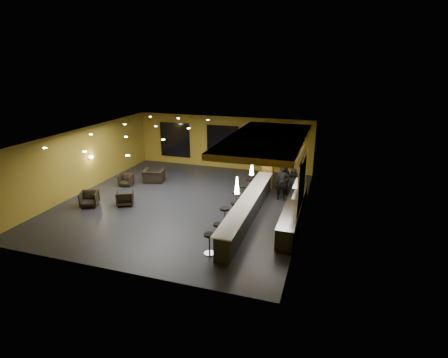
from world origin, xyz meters
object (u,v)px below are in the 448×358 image
(bar_counter, at_px, (248,209))
(staff_c, at_px, (293,183))
(armchair_c, at_px, (126,180))
(bar_stool_3, at_px, (234,207))
(bar_stool_5, at_px, (242,191))
(pendant_2, at_px, (263,154))
(bar_stool_4, at_px, (236,197))
(bar_stool_0, at_px, (209,241))
(bar_stool_2, at_px, (225,214))
(bar_stool_6, at_px, (249,184))
(staff_a, at_px, (282,183))
(staff_b, at_px, (286,180))
(armchair_a, at_px, (89,199))
(armchair_b, at_px, (125,198))
(column, at_px, (268,158))
(bar_stool_1, at_px, (218,230))
(pendant_0, at_px, (237,185))
(armchair_d, at_px, (154,176))
(prep_counter, at_px, (293,212))
(pendant_1, at_px, (252,167))

(bar_counter, height_order, staff_c, staff_c)
(armchair_c, relative_size, bar_stool_3, 1.03)
(bar_stool_5, bearing_deg, pendant_2, 37.78)
(bar_stool_4, bearing_deg, bar_stool_0, -86.37)
(staff_c, distance_m, bar_stool_2, 4.94)
(bar_stool_6, bearing_deg, bar_stool_2, -90.23)
(staff_c, relative_size, bar_stool_6, 2.16)
(staff_a, height_order, staff_b, staff_a)
(armchair_a, distance_m, armchair_b, 1.75)
(column, bearing_deg, bar_stool_1, -95.45)
(pendant_0, relative_size, bar_stool_1, 0.90)
(staff_a, relative_size, bar_stool_2, 2.19)
(bar_stool_2, bearing_deg, column, 81.61)
(pendant_2, xyz_separation_m, armchair_d, (-6.68, 0.35, -1.96))
(pendant_0, distance_m, bar_stool_6, 5.83)
(staff_a, relative_size, staff_c, 1.17)
(staff_a, bearing_deg, armchair_b, -158.03)
(bar_stool_5, bearing_deg, bar_stool_4, -91.82)
(staff_c, height_order, bar_stool_4, staff_c)
(pendant_2, bearing_deg, bar_stool_6, 150.48)
(bar_stool_0, bearing_deg, staff_b, 75.30)
(staff_c, distance_m, armchair_a, 10.48)
(bar_counter, distance_m, prep_counter, 2.06)
(armchair_c, distance_m, bar_stool_6, 7.21)
(pendant_0, relative_size, staff_a, 0.37)
(armchair_b, relative_size, bar_stool_6, 1.12)
(bar_counter, distance_m, pendant_0, 2.72)
(staff_a, relative_size, bar_stool_1, 2.44)
(column, distance_m, bar_stool_1, 7.14)
(pendant_1, xyz_separation_m, staff_b, (1.18, 3.06, -1.47))
(armchair_c, relative_size, bar_stool_4, 0.95)
(column, relative_size, armchair_d, 2.92)
(pendant_0, bearing_deg, bar_counter, 90.00)
(staff_b, bearing_deg, prep_counter, -86.64)
(staff_a, bearing_deg, prep_counter, -69.66)
(pendant_1, bearing_deg, armchair_a, -169.62)
(bar_counter, xyz_separation_m, staff_a, (1.10, 2.85, 0.44))
(prep_counter, xyz_separation_m, pendant_1, (-2.00, 0.00, 1.92))
(bar_counter, xyz_separation_m, staff_c, (1.60, 3.29, 0.31))
(pendant_0, height_order, bar_stool_1, pendant_0)
(bar_counter, relative_size, armchair_b, 9.56)
(armchair_b, bearing_deg, staff_c, 175.43)
(armchair_b, distance_m, bar_stool_3, 5.69)
(bar_stool_3, bearing_deg, bar_stool_6, 92.08)
(armchair_c, height_order, bar_stool_6, bar_stool_6)
(column, relative_size, bar_stool_0, 4.16)
(column, height_order, armchair_c, column)
(bar_counter, height_order, bar_stool_5, bar_counter)
(column, relative_size, bar_stool_6, 4.67)
(pendant_2, bearing_deg, armchair_c, -174.73)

